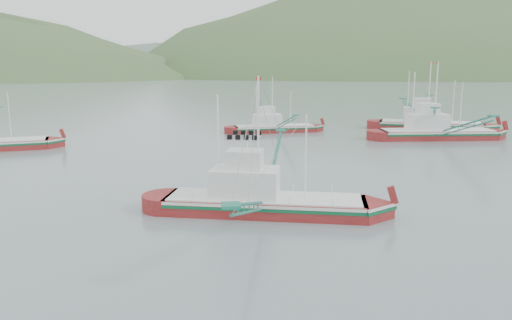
{
  "coord_description": "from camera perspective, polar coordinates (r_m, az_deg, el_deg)",
  "views": [
    {
      "loc": [
        -4.89,
        -31.11,
        10.41
      ],
      "look_at": [
        0.0,
        6.0,
        3.2
      ],
      "focal_mm": 35.0,
      "sensor_mm": 36.0,
      "label": 1
    }
  ],
  "objects": [
    {
      "name": "ground",
      "position": [
        33.17,
        1.37,
        -7.39
      ],
      "size": [
        1200.0,
        1200.0,
        0.0
      ],
      "primitive_type": "plane",
      "color": "slate",
      "rests_on": "ground"
    },
    {
      "name": "main_boat",
      "position": [
        35.1,
        0.77,
        -3.02
      ],
      "size": [
        14.65,
        25.13,
        10.38
      ],
      "rotation": [
        0.0,
        0.0,
        -0.27
      ],
      "color": "maroon",
      "rests_on": "ground"
    },
    {
      "name": "bg_boat_right",
      "position": [
        74.64,
        19.86,
        3.47
      ],
      "size": [
        16.11,
        28.7,
        11.63
      ],
      "rotation": [
        0.0,
        0.0,
        -0.07
      ],
      "color": "maroon",
      "rests_on": "ground"
    },
    {
      "name": "bg_boat_far",
      "position": [
        77.59,
        2.02,
        4.13
      ],
      "size": [
        12.78,
        22.72,
        9.21
      ],
      "rotation": [
        0.0,
        0.0,
        0.08
      ],
      "color": "maroon",
      "rests_on": "ground"
    },
    {
      "name": "bg_boat_extra",
      "position": [
        84.73,
        19.31,
        4.85
      ],
      "size": [
        16.37,
        27.18,
        11.63
      ],
      "rotation": [
        0.0,
        0.0,
        -0.44
      ],
      "color": "maroon",
      "rests_on": "ground"
    },
    {
      "name": "headland_right",
      "position": [
        522.21,
        20.73,
        9.07
      ],
      "size": [
        684.0,
        432.0,
        306.0
      ],
      "primitive_type": "ellipsoid",
      "color": "#3F5E30",
      "rests_on": "ground"
    },
    {
      "name": "ridge_distant",
      "position": [
        592.23,
        -4.2,
        9.87
      ],
      "size": [
        960.0,
        400.0,
        240.0
      ],
      "primitive_type": "ellipsoid",
      "color": "slate",
      "rests_on": "ground"
    }
  ]
}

